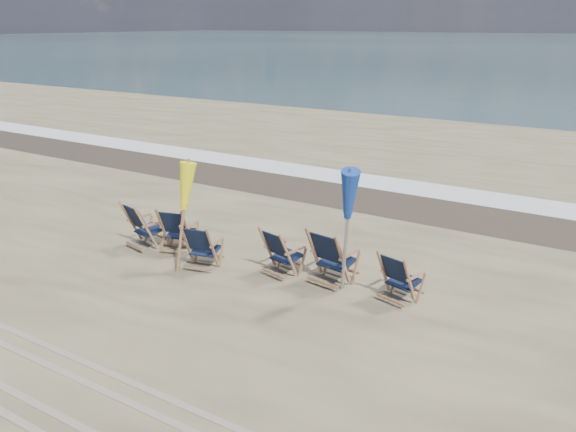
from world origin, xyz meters
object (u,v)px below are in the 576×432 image
Objects in this scene: umbrella_blue at (347,194)px; beach_chair_4 at (342,262)px; beach_chair_3 at (288,257)px; beach_chair_1 at (188,232)px; beach_chair_5 at (409,283)px; beach_chair_2 at (212,249)px; beach_chair_0 at (146,229)px; umbrella_yellow at (180,192)px.

beach_chair_4 is at bearing 126.25° from umbrella_blue.
beach_chair_3 is 0.87× the size of beach_chair_4.
beach_chair_1 is 2.31m from beach_chair_3.
beach_chair_1 is 0.41× the size of umbrella_blue.
beach_chair_3 is 2.17m from beach_chair_5.
beach_chair_3 is (1.37, 0.39, 0.01)m from beach_chair_2.
umbrella_yellow is (1.22, -0.28, 1.02)m from beach_chair_0.
beach_chair_0 is at bearing 20.02° from beach_chair_3.
beach_chair_3 is 1.75m from umbrella_blue.
umbrella_blue is (1.12, -0.04, 1.34)m from beach_chair_3.
beach_chair_0 is 0.43× the size of umbrella_blue.
umbrella_blue reaches higher than beach_chair_3.
beach_chair_4 is 1.19m from beach_chair_5.
beach_chair_4 reaches higher than beach_chair_3.
umbrella_yellow is at bearing 111.09° from beach_chair_1.
beach_chair_4 is at bearing -160.03° from beach_chair_0.
umbrella_yellow reaches higher than beach_chair_1.
beach_chair_3 is at bearing 16.90° from beach_chair_4.
umbrella_blue is (3.43, -0.06, 1.33)m from beach_chair_1.
beach_chair_2 is at bearing 29.64° from beach_chair_3.
beach_chair_2 is 0.45× the size of umbrella_yellow.
beach_chair_0 is 5.25m from beach_chair_5.
beach_chair_1 is at bearing 13.15° from beach_chair_3.
umbrella_blue is at bearing 11.12° from umbrella_yellow.
beach_chair_1 is 1.05× the size of beach_chair_2.
beach_chair_0 is at bearing 11.03° from beach_chair_1.
beach_chair_4 reaches higher than beach_chair_2.
beach_chair_1 is at bearing 16.64° from beach_chair_5.
beach_chair_1 is 3.29m from beach_chair_4.
beach_chair_4 reaches higher than beach_chair_1.
beach_chair_2 is 1.42m from beach_chair_3.
beach_chair_3 reaches higher than beach_chair_5.
umbrella_blue reaches higher than beach_chair_2.
beach_chair_3 is 1.04× the size of beach_chair_5.
beach_chair_2 is 1.02× the size of beach_chair_5.
beach_chair_3 reaches higher than beach_chair_2.
beach_chair_2 is at bearing -171.98° from umbrella_blue.
beach_chair_1 is 1.07× the size of beach_chair_5.
beach_chair_3 is 0.46× the size of umbrella_yellow.
beach_chair_4 is (4.04, 0.49, 0.03)m from beach_chair_0.
beach_chair_5 is 1.73m from umbrella_blue.
beach_chair_4 is at bearing 15.26° from umbrella_yellow.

